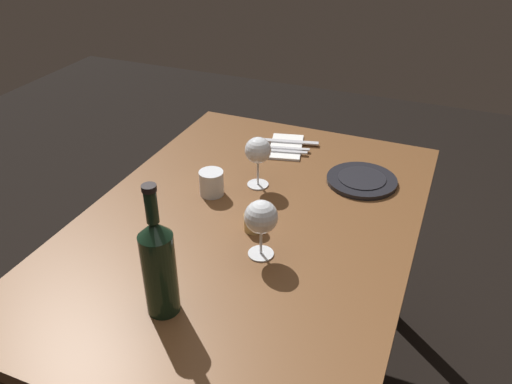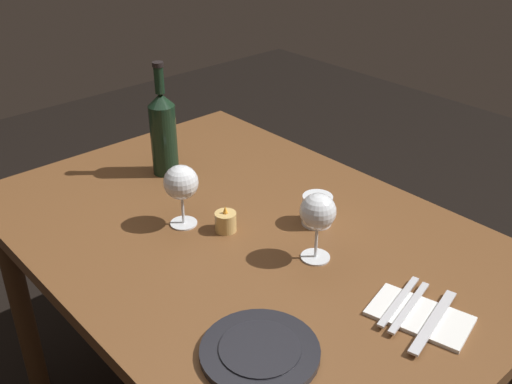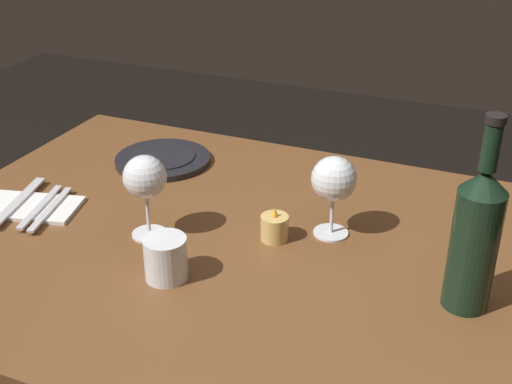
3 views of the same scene
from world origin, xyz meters
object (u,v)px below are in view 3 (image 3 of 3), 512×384
table_knife (18,201)px  votive_candle (275,228)px  wine_bottle (475,236)px  fork_inner (40,206)px  folded_napkin (31,207)px  water_tumbler (166,260)px  wine_glass_right (145,179)px  dinner_plate (163,159)px  wine_glass_left (334,181)px  fork_outer (51,209)px

table_knife → votive_candle: bearing=-171.1°
wine_bottle → table_knife: 0.88m
fork_inner → table_knife: (0.06, 0.00, 0.00)m
wine_bottle → folded_napkin: 0.85m
wine_bottle → water_tumbler: size_ratio=4.25×
wine_glass_right → dinner_plate: bearing=-64.5°
wine_glass_left → wine_glass_right: size_ratio=0.98×
folded_napkin → fork_outer: 0.05m
folded_napkin → fork_outer: size_ratio=1.18×
wine_glass_right → fork_outer: bearing=1.3°
votive_candle → dinner_plate: 0.42m
fork_outer → table_knife: size_ratio=0.85×
wine_glass_left → water_tumbler: bearing=49.0°
folded_napkin → table_knife: (0.03, 0.00, 0.01)m
fork_inner → dinner_plate: bearing=-109.9°
water_tumbler → fork_inner: bearing=-16.6°
wine_bottle → fork_outer: 0.80m
wine_glass_left → fork_inner: 0.59m
water_tumbler → table_knife: 0.42m
wine_glass_right → wine_bottle: 0.57m
folded_napkin → table_knife: 0.03m
wine_glass_right → votive_candle: size_ratio=2.40×
wine_bottle → fork_outer: (0.79, 0.01, -0.11)m
water_tumbler → table_knife: (0.40, -0.10, -0.02)m
folded_napkin → wine_bottle: bearing=-179.0°
wine_bottle → table_knife: size_ratio=1.53×
wine_bottle → votive_candle: wine_bottle is taller
wine_glass_left → table_knife: 0.64m
fork_outer → dinner_plate: bearing=-105.6°
wine_glass_left → votive_candle: wine_glass_left is taller
wine_glass_left → wine_glass_right: (0.31, 0.14, 0.01)m
wine_glass_left → folded_napkin: (0.58, 0.14, -0.11)m
wine_glass_right → folded_napkin: 0.30m
wine_glass_right → fork_inner: 0.27m
fork_inner → wine_glass_left: bearing=-165.9°
folded_napkin → fork_inner: (-0.03, 0.00, 0.01)m
wine_bottle → fork_inner: (0.82, 0.01, -0.11)m
fork_outer → table_knife: 0.08m
water_tumbler → fork_inner: water_tumbler is taller
fork_inner → table_knife: 0.06m
dinner_plate → folded_napkin: (0.13, 0.30, -0.00)m
wine_bottle → votive_candle: (0.35, -0.07, -0.10)m
water_tumbler → wine_glass_left: bearing=-131.0°
wine_glass_right → dinner_plate: wine_glass_right is taller
folded_napkin → fork_inner: bearing=180.0°
votive_candle → dinner_plate: (0.36, -0.22, -0.02)m
folded_napkin → wine_glass_right: bearing=-178.9°
votive_candle → fork_inner: 0.48m
wine_bottle → fork_outer: wine_bottle is taller
votive_candle → dinner_plate: votive_candle is taller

